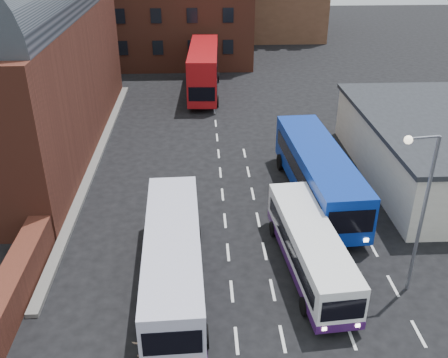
{
  "coord_description": "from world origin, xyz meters",
  "views": [
    {
      "loc": [
        -1.32,
        -16.51,
        16.16
      ],
      "look_at": [
        0.0,
        10.0,
        2.2
      ],
      "focal_mm": 40.0,
      "sensor_mm": 36.0,
      "label": 1
    }
  ],
  "objects_px": {
    "bus_white_inbound": "(310,246)",
    "pedestrian_beige": "(141,340)",
    "bus_white_outbound": "(173,256)",
    "street_lamp": "(420,202)",
    "bus_blue": "(318,171)",
    "bus_red_double": "(204,70)"
  },
  "relations": [
    {
      "from": "bus_white_inbound",
      "to": "pedestrian_beige",
      "type": "height_order",
      "value": "bus_white_inbound"
    },
    {
      "from": "bus_white_outbound",
      "to": "pedestrian_beige",
      "type": "xyz_separation_m",
      "value": [
        -1.19,
        -4.34,
        -1.02
      ]
    },
    {
      "from": "street_lamp",
      "to": "pedestrian_beige",
      "type": "height_order",
      "value": "street_lamp"
    },
    {
      "from": "bus_white_outbound",
      "to": "bus_blue",
      "type": "height_order",
      "value": "bus_blue"
    },
    {
      "from": "bus_white_inbound",
      "to": "bus_red_double",
      "type": "relative_size",
      "value": 0.8
    },
    {
      "from": "bus_red_double",
      "to": "street_lamp",
      "type": "xyz_separation_m",
      "value": [
        9.22,
        -30.9,
        2.42
      ]
    },
    {
      "from": "bus_red_double",
      "to": "bus_white_outbound",
      "type": "bearing_deg",
      "value": 88.99
    },
    {
      "from": "bus_white_outbound",
      "to": "bus_white_inbound",
      "type": "relative_size",
      "value": 1.18
    },
    {
      "from": "street_lamp",
      "to": "bus_blue",
      "type": "bearing_deg",
      "value": 104.34
    },
    {
      "from": "bus_white_outbound",
      "to": "bus_white_inbound",
      "type": "distance_m",
      "value": 6.87
    },
    {
      "from": "bus_white_inbound",
      "to": "street_lamp",
      "type": "xyz_separation_m",
      "value": [
        4.29,
        -1.68,
        3.43
      ]
    },
    {
      "from": "bus_blue",
      "to": "bus_red_double",
      "type": "bearing_deg",
      "value": -75.74
    },
    {
      "from": "bus_blue",
      "to": "bus_red_double",
      "type": "relative_size",
      "value": 1.04
    },
    {
      "from": "bus_white_outbound",
      "to": "bus_blue",
      "type": "bearing_deg",
      "value": 41.06
    },
    {
      "from": "bus_white_inbound",
      "to": "bus_blue",
      "type": "bearing_deg",
      "value": -109.91
    },
    {
      "from": "bus_white_inbound",
      "to": "street_lamp",
      "type": "height_order",
      "value": "street_lamp"
    },
    {
      "from": "bus_white_inbound",
      "to": "street_lamp",
      "type": "bearing_deg",
      "value": 153.72
    },
    {
      "from": "bus_white_outbound",
      "to": "bus_red_double",
      "type": "distance_m",
      "value": 30.14
    },
    {
      "from": "bus_white_inbound",
      "to": "pedestrian_beige",
      "type": "xyz_separation_m",
      "value": [
        -8.0,
        -5.19,
        -0.73
      ]
    },
    {
      "from": "bus_white_outbound",
      "to": "pedestrian_beige",
      "type": "relative_size",
      "value": 7.08
    },
    {
      "from": "bus_white_outbound",
      "to": "street_lamp",
      "type": "distance_m",
      "value": 11.57
    },
    {
      "from": "bus_white_outbound",
      "to": "street_lamp",
      "type": "height_order",
      "value": "street_lamp"
    }
  ]
}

